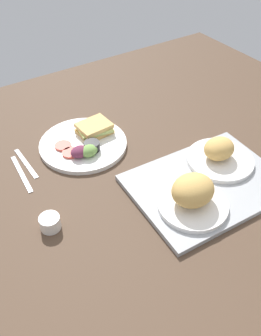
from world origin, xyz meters
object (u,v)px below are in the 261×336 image
plate_with_salad (85,142)px  knife (21,173)px  bread_plate_far (193,195)px  fork (26,163)px  espresso_cup (50,223)px  bread_plate_near (220,154)px  serving_tray (206,184)px

plate_with_salad → knife: bearing=3.9°
bread_plate_far → fork: 55.12cm
espresso_cup → knife: bearing=-92.0°
bread_plate_far → knife: size_ratio=1.05×
plate_with_salad → fork: (20.65, -2.41, -1.40)cm
bread_plate_near → knife: bearing=-28.9°
espresso_cup → fork: 29.25cm
fork → knife: size_ratio=0.89×
bread_plate_near → espresso_cup: size_ratio=3.81×
serving_tray → plate_with_salad: bearing=-60.0°
fork → knife: bearing=-38.6°
serving_tray → bread_plate_near: (-9.78, -5.44, 3.50)cm
bread_plate_near → fork: bread_plate_near is taller
bread_plate_near → plate_with_salad: (31.37, -32.03, -2.65)cm
serving_tray → knife: bearing=-38.4°
fork → espresso_cup: bearing=-9.4°
bread_plate_near → bread_plate_far: bearing=26.7°
bread_plate_far → espresso_cup: bread_plate_far is taller
bread_plate_near → fork: size_ratio=1.26×
bread_plate_near → espresso_cup: bread_plate_near is taller
bread_plate_near → espresso_cup: bearing=-5.6°
plate_with_salad → fork: 20.84cm
bread_plate_far → fork: bearing=-53.9°
espresso_cup → fork: size_ratio=0.33×
bread_plate_far → fork: size_ratio=1.17×
bread_plate_near → knife: 63.01cm
serving_tray → knife: size_ratio=2.37×
fork → serving_tray: bearing=44.9°
espresso_cup → knife: 25.02cm
bread_plate_far → serving_tray: bearing=-155.8°
serving_tray → plate_with_salad: (21.59, -37.47, 0.85)cm
serving_tray → fork: size_ratio=2.65×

